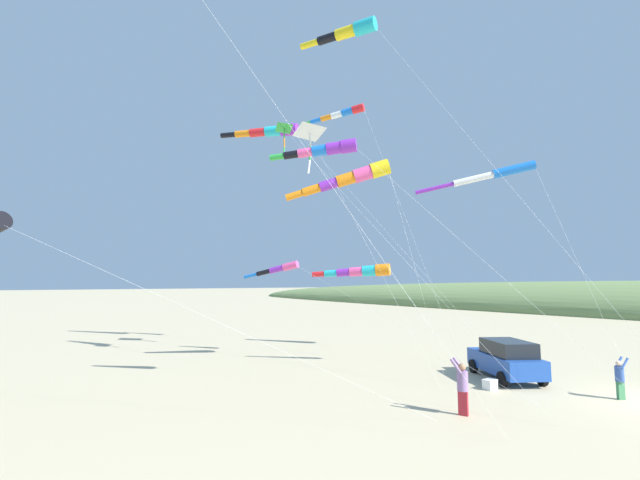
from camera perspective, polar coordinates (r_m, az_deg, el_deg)
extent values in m
cube|color=#1E479E|center=(22.70, 23.95, -15.08)|extent=(3.90, 4.61, 0.84)
cube|color=black|center=(22.28, 24.29, -13.27)|extent=(2.77, 3.05, 0.68)
cylinder|color=black|center=(23.67, 20.20, -15.85)|extent=(0.55, 0.67, 0.66)
cylinder|color=black|center=(24.47, 24.29, -15.35)|extent=(0.55, 0.67, 0.66)
cylinder|color=black|center=(21.09, 23.64, -17.02)|extent=(0.55, 0.67, 0.66)
cylinder|color=black|center=(21.98, 28.08, -16.34)|extent=(0.55, 0.67, 0.66)
cube|color=white|center=(20.46, 22.22, -17.87)|extent=(0.60, 0.40, 0.36)
cube|color=white|center=(20.41, 22.20, -17.29)|extent=(0.62, 0.42, 0.06)
cube|color=#B72833|center=(16.38, 18.98, -20.32)|extent=(0.26, 0.36, 0.82)
cylinder|color=#8E6B9E|center=(16.20, 18.89, -17.75)|extent=(0.48, 0.48, 0.68)
sphere|color=#A37551|center=(16.11, 18.83, -16.12)|extent=(0.26, 0.26, 0.26)
cylinder|color=#8E6B9E|center=(15.98, 18.06, -16.07)|extent=(0.23, 0.43, 0.52)
cylinder|color=#8E6B9E|center=(16.30, 18.39, -15.85)|extent=(0.23, 0.43, 0.52)
cube|color=#3D7F51|center=(21.15, 35.83, -16.33)|extent=(0.31, 0.26, 0.70)
cylinder|color=#335199|center=(21.03, 35.72, -14.63)|extent=(0.44, 0.44, 0.58)
sphere|color=beige|center=(20.96, 35.66, -13.56)|extent=(0.22, 0.22, 0.22)
cylinder|color=#335199|center=(21.16, 35.67, -13.37)|extent=(0.35, 0.25, 0.44)
cylinder|color=#335199|center=(20.95, 36.22, -13.42)|extent=(0.35, 0.25, 0.44)
cylinder|color=purple|center=(18.08, 3.97, 12.69)|extent=(0.89, 0.89, 0.64)
cylinder|color=purple|center=(18.14, 1.95, 12.42)|extent=(0.84, 0.85, 0.57)
cylinder|color=blue|center=(18.23, -0.04, 12.14)|extent=(0.78, 0.80, 0.51)
cylinder|color=#EF4C93|center=(18.33, -2.01, 11.84)|extent=(0.73, 0.75, 0.45)
cylinder|color=black|center=(18.46, -3.95, 11.54)|extent=(0.68, 0.71, 0.38)
cylinder|color=green|center=(18.60, -5.86, 11.22)|extent=(0.63, 0.66, 0.32)
cylinder|color=white|center=(15.89, 22.40, -3.53)|extent=(4.30, 9.25, 10.22)
pyramid|color=green|center=(24.93, -4.85, 15.07)|extent=(0.89, 1.24, 0.45)
cylinder|color=black|center=(24.88, -4.90, 14.95)|extent=(0.92, 0.17, 0.47)
cylinder|color=green|center=(24.79, -4.91, 14.27)|extent=(0.13, 0.14, 0.52)
cylinder|color=orange|center=(24.67, -4.91, 13.11)|extent=(0.16, 0.16, 0.52)
cylinder|color=green|center=(24.51, -4.94, 11.97)|extent=(0.16, 0.14, 0.52)
cylinder|color=white|center=(18.87, 8.50, 0.61)|extent=(2.04, 13.27, 13.37)
cylinder|color=red|center=(30.52, 5.25, 17.43)|extent=(0.91, 1.02, 0.64)
cylinder|color=blue|center=(30.70, 3.76, 17.08)|extent=(0.86, 0.98, 0.58)
cylinder|color=white|center=(30.90, 2.31, 16.72)|extent=(0.80, 0.95, 0.52)
cylinder|color=orange|center=(31.12, 0.87, 16.36)|extent=(0.74, 0.91, 0.46)
cylinder|color=blue|center=(31.35, -0.53, 15.99)|extent=(0.69, 0.87, 0.40)
cylinder|color=green|center=(31.61, -1.91, 15.62)|extent=(0.63, 0.84, 0.34)
cylinder|color=white|center=(25.69, 11.78, 2.53)|extent=(0.02, 7.29, 16.54)
cylinder|color=blue|center=(22.96, 24.98, 8.72)|extent=(1.61, 1.83, 0.81)
cylinder|color=white|center=(22.56, 20.23, 7.82)|extent=(1.49, 1.73, 0.69)
cylinder|color=purple|center=(22.32, 15.36, 6.83)|extent=(1.38, 1.64, 0.57)
cylinder|color=white|center=(21.98, 32.16, -3.59)|extent=(0.31, 3.45, 10.22)
cylinder|color=white|center=(14.95, -14.28, -10.59)|extent=(11.89, 9.22, 6.62)
cylinder|color=#EF4C93|center=(26.80, -4.04, -3.55)|extent=(0.96, 1.15, 0.67)
cylinder|color=purple|center=(27.20, -5.89, -3.99)|extent=(0.88, 1.09, 0.58)
cylinder|color=black|center=(27.64, -7.68, -4.41)|extent=(0.79, 1.03, 0.49)
cylinder|color=blue|center=(28.10, -9.41, -4.82)|extent=(0.71, 0.96, 0.41)
cylinder|color=white|center=(21.57, 9.03, -10.48)|extent=(1.11, 14.23, 5.63)
cylinder|color=purple|center=(31.48, -4.22, 14.79)|extent=(1.43, 1.52, 0.89)
cylinder|color=#1EB7C6|center=(31.93, -6.36, 14.57)|extent=(1.33, 1.45, 0.77)
cylinder|color=red|center=(32.42, -8.43, 14.33)|extent=(1.24, 1.38, 0.65)
cylinder|color=orange|center=(32.95, -10.43, 14.09)|extent=(1.14, 1.31, 0.54)
cylinder|color=black|center=(33.51, -12.37, 13.84)|extent=(1.04, 1.24, 0.42)
cylinder|color=white|center=(25.71, 8.98, 1.23)|extent=(4.12, 13.25, 15.44)
cylinder|color=yellow|center=(23.23, 8.21, 9.61)|extent=(1.43, 1.41, 1.08)
cylinder|color=#EF4C93|center=(23.12, 5.87, 8.94)|extent=(1.35, 1.32, 0.99)
cylinder|color=orange|center=(23.05, 3.53, 8.26)|extent=(1.27, 1.24, 0.90)
cylinder|color=purple|center=(23.02, 1.18, 7.56)|extent=(1.19, 1.15, 0.82)
cylinder|color=orange|center=(23.03, -1.16, 6.85)|extent=(1.11, 1.07, 0.73)
cylinder|color=orange|center=(23.08, -3.49, 6.12)|extent=(1.03, 0.98, 0.64)
cylinder|color=white|center=(21.49, 12.85, -3.69)|extent=(0.21, 3.14, 10.68)
cylinder|color=white|center=(13.40, -9.76, 22.40)|extent=(13.21, 7.73, 21.83)
cylinder|color=#1EB7C6|center=(25.12, 6.20, 27.03)|extent=(1.16, 1.35, 0.77)
cylinder|color=yellow|center=(25.47, 3.57, 26.44)|extent=(1.04, 1.29, 0.63)
cylinder|color=black|center=(25.86, 1.04, 25.83)|extent=(0.91, 1.23, 0.50)
cylinder|color=yellow|center=(26.30, -1.38, 25.19)|extent=(0.78, 1.17, 0.36)
cylinder|color=white|center=(20.43, 24.21, 7.20)|extent=(5.42, 10.69, 18.03)
pyramid|color=white|center=(27.97, -1.34, 14.64)|extent=(1.80, 2.23, 0.84)
cylinder|color=black|center=(27.89, -1.41, 14.48)|extent=(1.42, 0.55, 0.90)
cylinder|color=white|center=(27.69, -1.36, 13.47)|extent=(0.19, 0.23, 0.88)
cylinder|color=green|center=(27.43, -1.35, 11.75)|extent=(0.15, 0.23, 0.88)
cylinder|color=white|center=(27.22, -1.52, 9.98)|extent=(0.27, 0.24, 0.88)
cylinder|color=white|center=(22.69, 5.81, 0.55)|extent=(0.18, 9.51, 14.20)
cylinder|color=orange|center=(29.93, 8.59, -4.06)|extent=(1.27, 1.31, 0.91)
cylinder|color=#1EB7C6|center=(30.12, 6.79, -4.20)|extent=(1.19, 1.26, 0.81)
cylinder|color=#EF4C93|center=(30.34, 5.01, -4.33)|extent=(1.11, 1.20, 0.72)
cylinder|color=purple|center=(30.58, 3.25, -4.46)|extent=(1.03, 1.14, 0.62)
cylinder|color=#1EB7C6|center=(30.86, 1.53, -4.58)|extent=(0.94, 1.09, 0.53)
cylinder|color=red|center=(31.16, -0.16, -4.69)|extent=(0.86, 1.03, 0.44)
cylinder|color=white|center=(26.56, 13.88, -9.85)|extent=(2.34, 7.53, 5.30)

